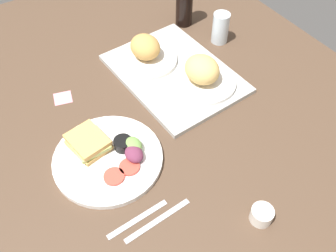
{
  "coord_description": "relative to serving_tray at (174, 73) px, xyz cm",
  "views": [
    {
      "loc": [
        59.72,
        -34.22,
        85.19
      ],
      "look_at": [
        2.0,
        3.0,
        4.0
      ],
      "focal_mm": 39.57,
      "sensor_mm": 36.0,
      "label": 1
    }
  ],
  "objects": [
    {
      "name": "bread_plate_near",
      "position": [
        -10.47,
        -4.84,
        4.12
      ],
      "size": [
        21.4,
        21.4,
        9.15
      ],
      "color": "white",
      "rests_on": "serving_tray"
    },
    {
      "name": "bread_plate_far",
      "position": [
        9.46,
        4.67,
        4.6
      ],
      "size": [
        21.04,
        21.04,
        9.75
      ],
      "color": "white",
      "rests_on": "serving_tray"
    },
    {
      "name": "espresso_cup",
      "position": [
        55.83,
        -11.19,
        1.2
      ],
      "size": [
        5.6,
        5.6,
        4.0
      ],
      "primitive_type": "cylinder",
      "color": "silver",
      "rests_on": "ground_plane"
    },
    {
      "name": "knife",
      "position": [
        42.53,
        -32.95,
        -0.55
      ],
      "size": [
        2.35,
        19.05,
        0.5
      ],
      "primitive_type": "cube",
      "rotation": [
        0.0,
        0.0,
        1.62
      ],
      "color": "#B7B7BC",
      "rests_on": "ground_plane"
    },
    {
      "name": "soda_bottle",
      "position": [
        -23.38,
        19.9,
        9.09
      ],
      "size": [
        6.4,
        6.4,
        19.77
      ],
      "primitive_type": "cylinder",
      "color": "black",
      "rests_on": "ground_plane"
    },
    {
      "name": "ground_plane",
      "position": [
        18.85,
        -18.93,
        -2.3
      ],
      "size": [
        190.0,
        150.0,
        3.0
      ],
      "primitive_type": "cube",
      "color": "#4C3828"
    },
    {
      "name": "fork",
      "position": [
        39.53,
        -36.95,
        -0.55
      ],
      "size": [
        2.04,
        17.04,
        0.5
      ],
      "primitive_type": "cube",
      "rotation": [
        0.0,
        0.0,
        1.61
      ],
      "color": "#B7B7BC",
      "rests_on": "ground_plane"
    },
    {
      "name": "drinking_glass",
      "position": [
        -6.86,
        24.63,
        4.89
      ],
      "size": [
        6.05,
        6.05,
        11.38
      ],
      "primitive_type": "cylinder",
      "color": "silver",
      "rests_on": "ground_plane"
    },
    {
      "name": "serving_tray",
      "position": [
        0.0,
        0.0,
        0.0
      ],
      "size": [
        46.73,
        35.4,
        1.6
      ],
      "primitive_type": "cube",
      "rotation": [
        0.0,
        0.0,
        0.05
      ],
      "color": "#B2B2AD",
      "rests_on": "ground_plane"
    },
    {
      "name": "plate_with_salad",
      "position": [
        18.88,
        -34.55,
        0.83
      ],
      "size": [
        30.52,
        30.52,
        5.4
      ],
      "color": "white",
      "rests_on": "ground_plane"
    },
    {
      "name": "sticky_note",
      "position": [
        -10.3,
        -36.21,
        -0.74
      ],
      "size": [
        6.88,
        6.88,
        0.12
      ],
      "primitive_type": "cube",
      "rotation": [
        0.0,
        0.0,
        -0.27
      ],
      "color": "pink",
      "rests_on": "ground_plane"
    }
  ]
}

